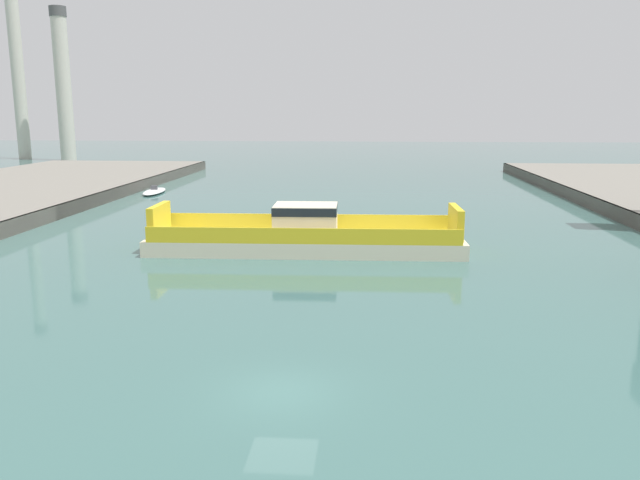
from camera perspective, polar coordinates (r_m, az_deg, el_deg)
name	(u,v)px	position (r m, az deg, el deg)	size (l,w,h in m)	color
ground_plane	(282,392)	(23.68, -3.45, -13.46)	(400.00, 400.00, 0.00)	#3D6660
chain_ferry	(306,236)	(46.40, -1.28, 0.33)	(22.77, 6.78, 3.39)	beige
moored_boat_mid_left	(154,191)	(82.24, -14.63, 4.25)	(2.86, 7.51, 0.95)	white
smokestack_distant_a	(63,80)	(143.98, -22.04, 13.15)	(3.33, 3.33, 30.74)	beige
smokestack_distant_b	(17,59)	(153.15, -25.54, 14.42)	(2.81, 2.81, 39.66)	beige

